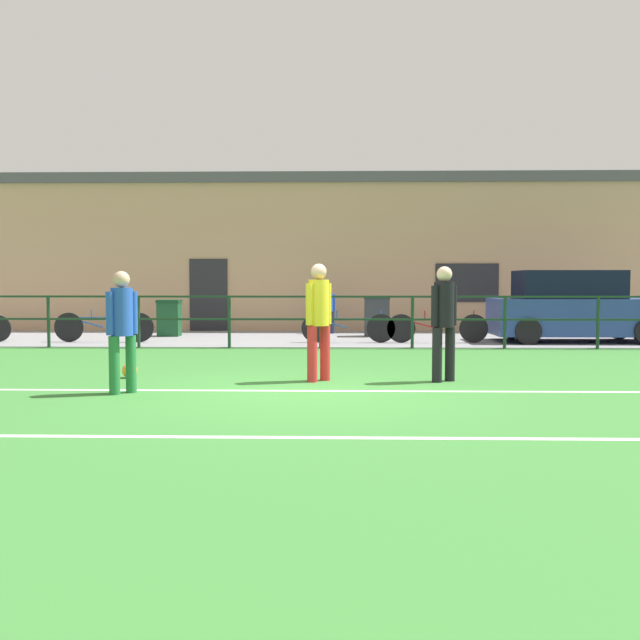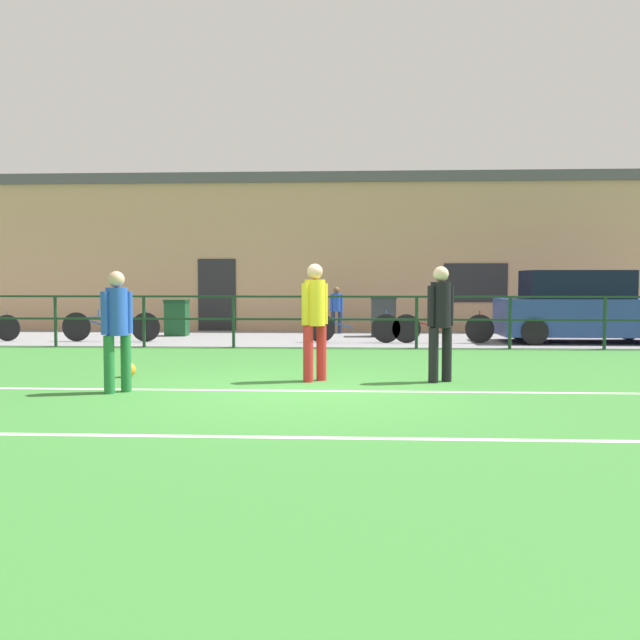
{
  "view_description": "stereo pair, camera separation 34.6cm",
  "coord_description": "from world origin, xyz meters",
  "px_view_note": "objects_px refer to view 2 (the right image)",
  "views": [
    {
      "loc": [
        0.38,
        -9.42,
        1.48
      ],
      "look_at": [
        0.07,
        2.94,
        0.79
      ],
      "focal_mm": 39.81,
      "sensor_mm": 36.0,
      "label": 1
    },
    {
      "loc": [
        0.73,
        -9.41,
        1.48
      ],
      "look_at": [
        0.07,
        2.94,
        0.79
      ],
      "focal_mm": 39.81,
      "sensor_mm": 36.0,
      "label": 2
    }
  ],
  "objects_px": {
    "player_striker": "(315,315)",
    "spectator_child": "(336,307)",
    "trash_bin_1": "(383,316)",
    "player_winger": "(117,324)",
    "bicycle_parked_1": "(353,328)",
    "bicycle_parked_2": "(443,328)",
    "trash_bin_0": "(177,317)",
    "player_goalkeeper": "(441,317)",
    "soccer_ball_match": "(128,370)",
    "parked_car_red": "(581,309)",
    "bicycle_parked_3": "(111,326)"
  },
  "relations": [
    {
      "from": "player_striker",
      "to": "spectator_child",
      "type": "height_order",
      "value": "player_striker"
    },
    {
      "from": "trash_bin_1",
      "to": "player_winger",
      "type": "bearing_deg",
      "value": -112.19
    },
    {
      "from": "bicycle_parked_1",
      "to": "bicycle_parked_2",
      "type": "xyz_separation_m",
      "value": [
        2.09,
        -0.0,
        -0.0
      ]
    },
    {
      "from": "player_winger",
      "to": "trash_bin_0",
      "type": "relative_size",
      "value": 1.68
    },
    {
      "from": "player_striker",
      "to": "player_goalkeeper",
      "type": "bearing_deg",
      "value": 135.84
    },
    {
      "from": "soccer_ball_match",
      "to": "parked_car_red",
      "type": "xyz_separation_m",
      "value": [
        8.79,
        6.39,
        0.7
      ]
    },
    {
      "from": "spectator_child",
      "to": "player_striker",
      "type": "bearing_deg",
      "value": 79.99
    },
    {
      "from": "soccer_ball_match",
      "to": "parked_car_red",
      "type": "distance_m",
      "value": 10.89
    },
    {
      "from": "player_winger",
      "to": "trash_bin_0",
      "type": "bearing_deg",
      "value": 55.1
    },
    {
      "from": "player_goalkeeper",
      "to": "trash_bin_0",
      "type": "xyz_separation_m",
      "value": [
        -5.97,
        8.09,
        -0.45
      ]
    },
    {
      "from": "player_goalkeeper",
      "to": "trash_bin_0",
      "type": "bearing_deg",
      "value": 92.71
    },
    {
      "from": "player_striker",
      "to": "parked_car_red",
      "type": "distance_m",
      "value": 8.9
    },
    {
      "from": "spectator_child",
      "to": "trash_bin_0",
      "type": "bearing_deg",
      "value": 3.96
    },
    {
      "from": "parked_car_red",
      "to": "trash_bin_1",
      "type": "height_order",
      "value": "parked_car_red"
    },
    {
      "from": "soccer_ball_match",
      "to": "bicycle_parked_2",
      "type": "bearing_deg",
      "value": 47.5
    },
    {
      "from": "player_goalkeeper",
      "to": "soccer_ball_match",
      "type": "relative_size",
      "value": 7.36
    },
    {
      "from": "soccer_ball_match",
      "to": "trash_bin_0",
      "type": "bearing_deg",
      "value": 99.17
    },
    {
      "from": "player_goalkeeper",
      "to": "spectator_child",
      "type": "height_order",
      "value": "player_goalkeeper"
    },
    {
      "from": "player_winger",
      "to": "trash_bin_1",
      "type": "bearing_deg",
      "value": 23.09
    },
    {
      "from": "trash_bin_0",
      "to": "soccer_ball_match",
      "type": "bearing_deg",
      "value": -80.83
    },
    {
      "from": "player_winger",
      "to": "bicycle_parked_3",
      "type": "relative_size",
      "value": 0.67
    },
    {
      "from": "player_winger",
      "to": "spectator_child",
      "type": "relative_size",
      "value": 1.25
    },
    {
      "from": "player_winger",
      "to": "player_goalkeeper",
      "type": "bearing_deg",
      "value": -29.23
    },
    {
      "from": "trash_bin_0",
      "to": "trash_bin_1",
      "type": "relative_size",
      "value": 0.91
    },
    {
      "from": "player_goalkeeper",
      "to": "player_striker",
      "type": "relative_size",
      "value": 0.98
    },
    {
      "from": "parked_car_red",
      "to": "bicycle_parked_2",
      "type": "height_order",
      "value": "parked_car_red"
    },
    {
      "from": "player_winger",
      "to": "trash_bin_0",
      "type": "distance_m",
      "value": 9.45
    },
    {
      "from": "player_winger",
      "to": "soccer_ball_match",
      "type": "distance_m",
      "value": 1.72
    },
    {
      "from": "player_striker",
      "to": "player_winger",
      "type": "bearing_deg",
      "value": -18.74
    },
    {
      "from": "spectator_child",
      "to": "trash_bin_1",
      "type": "height_order",
      "value": "spectator_child"
    },
    {
      "from": "player_striker",
      "to": "parked_car_red",
      "type": "xyz_separation_m",
      "value": [
        5.9,
        6.66,
        -0.16
      ]
    },
    {
      "from": "bicycle_parked_2",
      "to": "bicycle_parked_3",
      "type": "distance_m",
      "value": 7.88
    },
    {
      "from": "soccer_ball_match",
      "to": "trash_bin_1",
      "type": "bearing_deg",
      "value": 62.16
    },
    {
      "from": "spectator_child",
      "to": "trash_bin_0",
      "type": "xyz_separation_m",
      "value": [
        -4.19,
        -1.02,
        -0.25
      ]
    },
    {
      "from": "parked_car_red",
      "to": "trash_bin_1",
      "type": "relative_size",
      "value": 3.73
    },
    {
      "from": "bicycle_parked_2",
      "to": "bicycle_parked_3",
      "type": "xyz_separation_m",
      "value": [
        -7.88,
        -0.0,
        0.01
      ]
    },
    {
      "from": "player_striker",
      "to": "trash_bin_1",
      "type": "xyz_separation_m",
      "value": [
        1.3,
        8.19,
        -0.43
      ]
    },
    {
      "from": "player_striker",
      "to": "trash_bin_1",
      "type": "distance_m",
      "value": 8.3
    },
    {
      "from": "bicycle_parked_1",
      "to": "bicycle_parked_3",
      "type": "height_order",
      "value": "bicycle_parked_3"
    },
    {
      "from": "player_striker",
      "to": "player_winger",
      "type": "relative_size",
      "value": 1.08
    },
    {
      "from": "player_goalkeeper",
      "to": "trash_bin_1",
      "type": "relative_size",
      "value": 1.6
    },
    {
      "from": "player_goalkeeper",
      "to": "soccer_ball_match",
      "type": "xyz_separation_m",
      "value": [
        -4.71,
        0.27,
        -0.84
      ]
    },
    {
      "from": "soccer_ball_match",
      "to": "spectator_child",
      "type": "distance_m",
      "value": 9.34
    },
    {
      "from": "trash_bin_1",
      "to": "bicycle_parked_3",
      "type": "bearing_deg",
      "value": -163.69
    },
    {
      "from": "bicycle_parked_1",
      "to": "trash_bin_0",
      "type": "bearing_deg",
      "value": 158.6
    },
    {
      "from": "player_goalkeeper",
      "to": "trash_bin_0",
      "type": "relative_size",
      "value": 1.76
    },
    {
      "from": "player_winger",
      "to": "bicycle_parked_3",
      "type": "xyz_separation_m",
      "value": [
        -2.74,
        7.47,
        -0.53
      ]
    },
    {
      "from": "parked_car_red",
      "to": "bicycle_parked_3",
      "type": "height_order",
      "value": "parked_car_red"
    },
    {
      "from": "player_striker",
      "to": "bicycle_parked_1",
      "type": "xyz_separation_m",
      "value": [
        0.52,
        6.27,
        -0.61
      ]
    },
    {
      "from": "bicycle_parked_1",
      "to": "bicycle_parked_2",
      "type": "height_order",
      "value": "bicycle_parked_1"
    }
  ]
}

